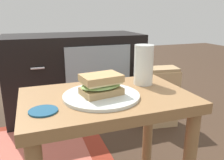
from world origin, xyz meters
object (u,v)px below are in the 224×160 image
(plate, at_px, (101,96))
(sandwich_front, at_px, (101,85))
(tv_cabinet, at_px, (75,74))
(coaster, at_px, (43,111))
(paper_bag, at_px, (160,97))
(beer_glass, at_px, (144,65))

(plate, bearing_deg, sandwich_front, 165.96)
(plate, bearing_deg, tv_cabinet, 84.54)
(coaster, height_order, paper_bag, coaster)
(sandwich_front, bearing_deg, paper_bag, 43.81)
(plate, xyz_separation_m, paper_bag, (0.57, 0.55, -0.27))
(sandwich_front, xyz_separation_m, coaster, (-0.19, -0.06, -0.04))
(coaster, bearing_deg, paper_bag, 38.60)
(coaster, bearing_deg, tv_cabinet, 74.75)
(beer_glass, height_order, paper_bag, beer_glass)
(beer_glass, bearing_deg, coaster, -159.82)
(paper_bag, bearing_deg, beer_glass, -129.13)
(sandwich_front, relative_size, coaster, 1.84)
(tv_cabinet, bearing_deg, coaster, -105.25)
(tv_cabinet, relative_size, coaster, 11.86)
(sandwich_front, bearing_deg, coaster, -163.27)
(tv_cabinet, relative_size, sandwich_front, 6.43)
(sandwich_front, xyz_separation_m, paper_bag, (0.57, 0.55, -0.31))
(paper_bag, bearing_deg, plate, -136.19)
(tv_cabinet, xyz_separation_m, sandwich_front, (-0.09, -0.96, 0.21))
(tv_cabinet, bearing_deg, sandwich_front, -95.46)
(plate, relative_size, beer_glass, 1.65)
(tv_cabinet, height_order, paper_bag, tv_cabinet)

